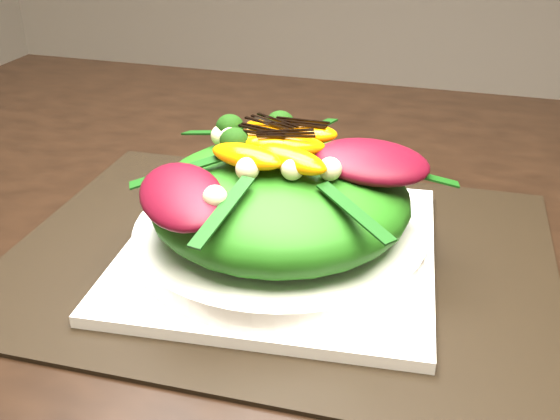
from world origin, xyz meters
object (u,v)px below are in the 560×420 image
(dining_table, at_px, (463,253))
(plate_base, at_px, (280,249))
(placemat, at_px, (280,255))
(orange_segment, at_px, (265,134))
(salad_bowl, at_px, (280,234))
(lettuce_mound, at_px, (280,199))

(dining_table, relative_size, plate_base, 5.99)
(dining_table, bearing_deg, placemat, -150.68)
(orange_segment, bearing_deg, placemat, -55.00)
(placemat, bearing_deg, dining_table, 29.32)
(salad_bowl, bearing_deg, plate_base, 0.00)
(placemat, bearing_deg, lettuce_mound, 0.00)
(lettuce_mound, bearing_deg, salad_bowl, 0.00)
(plate_base, bearing_deg, salad_bowl, 0.00)
(placemat, distance_m, plate_base, 0.01)
(placemat, distance_m, orange_segment, 0.11)
(plate_base, relative_size, lettuce_mound, 1.20)
(dining_table, distance_m, plate_base, 0.18)
(dining_table, xyz_separation_m, lettuce_mound, (-0.16, -0.09, 0.08))
(lettuce_mound, bearing_deg, orange_segment, 125.00)
(salad_bowl, distance_m, lettuce_mound, 0.04)
(salad_bowl, relative_size, orange_segment, 3.84)
(salad_bowl, height_order, lettuce_mound, lettuce_mound)
(placemat, xyz_separation_m, plate_base, (0.00, 0.00, 0.01))
(salad_bowl, xyz_separation_m, lettuce_mound, (0.00, 0.00, 0.04))
(placemat, relative_size, salad_bowl, 1.87)
(placemat, xyz_separation_m, lettuce_mound, (0.00, 0.00, 0.06))
(salad_bowl, xyz_separation_m, orange_segment, (-0.02, 0.03, 0.08))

